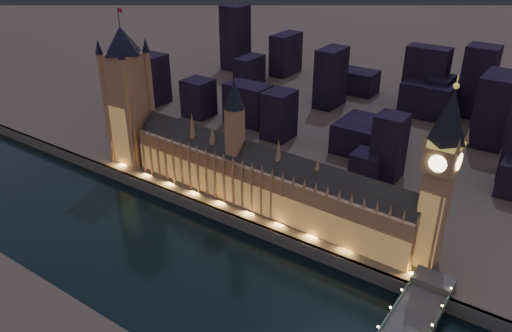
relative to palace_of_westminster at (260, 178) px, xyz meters
The scene contains 7 objects.
ground_plane 67.22m from the palace_of_westminster, 93.14° to the right, with size 2000.00×2000.00×0.00m, color black.
north_bank 458.82m from the palace_of_westminster, 90.42° to the left, with size 2000.00×960.00×8.00m, color brown.
embankment_wall 30.69m from the palace_of_westminster, 99.26° to the right, with size 2000.00×2.50×8.00m, color #4B5346.
palace_of_westminster is the anchor object (origin of this frame).
victoria_tower 118.92m from the palace_of_westminster, behind, with size 31.68×31.68×109.82m.
elizabeth_tower 111.34m from the palace_of_westminster, ahead, with size 18.00×18.00×101.59m.
city_backdrop 186.90m from the palace_of_westminster, 81.25° to the left, with size 469.04×215.63×72.80m.
Camera 1 is at (156.23, -163.04, 172.62)m, focal length 35.00 mm.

